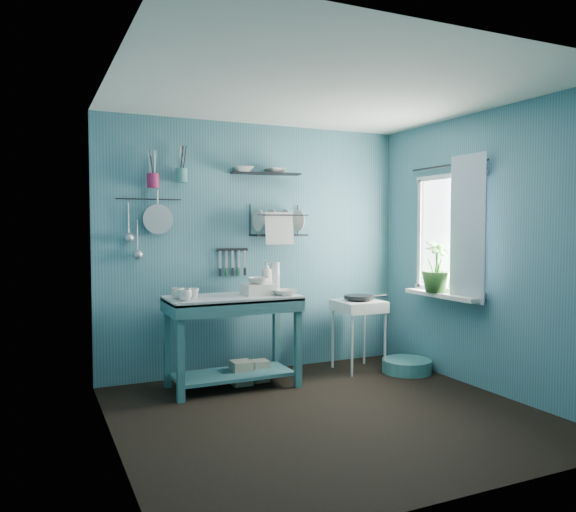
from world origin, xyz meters
name	(u,v)px	position (x,y,z in m)	size (l,w,h in m)	color
floor	(327,414)	(0.00, 0.00, 0.00)	(3.20, 3.20, 0.00)	black
ceiling	(329,91)	(0.00, 0.00, 2.50)	(3.20, 3.20, 0.00)	silver
wall_back	(257,248)	(0.00, 1.50, 1.25)	(3.20, 3.20, 0.00)	#396976
wall_front	(464,268)	(0.00, -1.50, 1.25)	(3.20, 3.20, 0.00)	#396976
wall_left	(113,260)	(-1.60, 0.00, 1.25)	(3.00, 3.00, 0.00)	#396976
wall_right	(485,251)	(1.60, 0.00, 1.25)	(3.00, 3.00, 0.00)	#396976
work_counter	(233,342)	(-0.43, 1.01, 0.42)	(1.19, 0.59, 0.84)	#316367
mug_left	(185,295)	(-0.91, 0.85, 0.89)	(0.12, 0.12, 0.10)	silver
mug_mid	(193,294)	(-0.81, 0.95, 0.89)	(0.10, 0.10, 0.09)	silver
mug_right	(178,293)	(-0.93, 1.01, 0.89)	(0.12, 0.12, 0.10)	silver
wash_tub	(259,289)	(-0.18, 0.99, 0.89)	(0.28, 0.22, 0.10)	silver
tub_bowl	(259,281)	(-0.18, 0.99, 0.97)	(0.20, 0.20, 0.06)	silver
soap_bottle	(267,276)	(-0.01, 1.21, 0.99)	(0.12, 0.12, 0.30)	silver
water_bottle	(275,276)	(0.09, 1.23, 0.98)	(0.09, 0.09, 0.28)	silver
counter_bowl	(284,292)	(0.02, 0.86, 0.87)	(0.22, 0.22, 0.05)	silver
hotplate_stand	(358,335)	(0.94, 1.06, 0.36)	(0.45, 0.45, 0.71)	silver
frying_pan	(359,297)	(0.94, 1.06, 0.75)	(0.30, 0.30, 0.04)	black
knife_strip	(232,250)	(-0.27, 1.47, 1.24)	(0.32, 0.02, 0.03)	black
dish_rack	(279,220)	(0.19, 1.37, 1.53)	(0.55, 0.24, 0.32)	black
upper_shelf	(266,174)	(0.06, 1.40, 2.00)	(0.70, 0.18, 0.01)	black
shelf_bowl_left	(243,170)	(-0.18, 1.40, 2.03)	(0.21, 0.21, 0.05)	silver
shelf_bowl_right	(275,167)	(0.16, 1.40, 2.07)	(0.20, 0.20, 0.05)	silver
utensil_cup_magenta	(153,181)	(-1.05, 1.42, 1.89)	(0.11, 0.11, 0.13)	#A31E4E
utensil_cup_teal	(181,175)	(-0.79, 1.42, 1.95)	(0.11, 0.11, 0.13)	teal
colander	(158,219)	(-1.01, 1.45, 1.54)	(0.28, 0.28, 0.03)	#ADAFB6
ladle_outer	(128,219)	(-1.27, 1.46, 1.54)	(0.01, 0.01, 0.30)	#ADAFB6
ladle_inner	(137,236)	(-1.20, 1.46, 1.38)	(0.01, 0.01, 0.30)	#ADAFB6
hook_rail	(149,199)	(-1.08, 1.47, 1.72)	(0.01, 0.01, 0.60)	black
window_glass	(450,234)	(1.59, 0.45, 1.40)	(1.10, 1.10, 0.00)	white
windowsill	(442,295)	(1.50, 0.45, 0.81)	(0.16, 0.95, 0.04)	silver
curtain	(467,229)	(1.52, 0.15, 1.45)	(1.35, 1.35, 0.00)	silver
curtain_rod	(447,166)	(1.54, 0.45, 2.05)	(0.02, 0.02, 1.05)	black
potted_plant	(437,267)	(1.48, 0.52, 1.08)	(0.28, 0.28, 0.50)	#346729
storage_tin_large	(241,373)	(-0.33, 1.06, 0.11)	(0.18, 0.18, 0.22)	gray
storage_tin_small	(260,371)	(-0.13, 1.09, 0.10)	(0.15, 0.15, 0.20)	gray
floor_basin	(407,366)	(1.33, 0.77, 0.07)	(0.49, 0.49, 0.13)	teal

